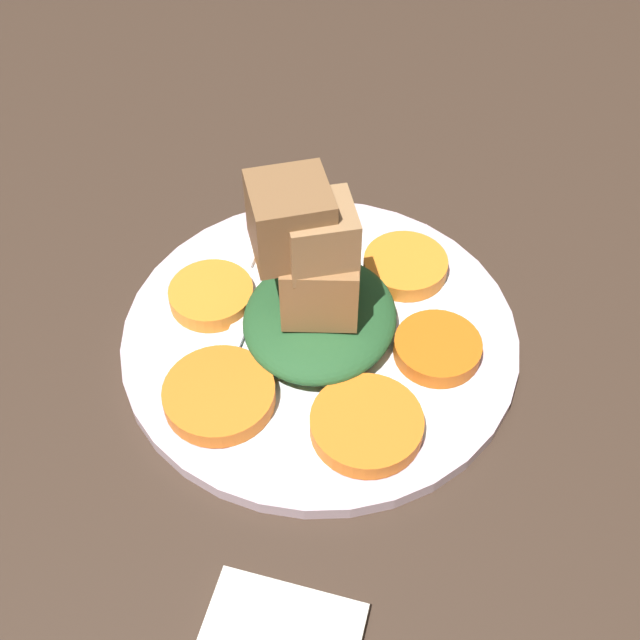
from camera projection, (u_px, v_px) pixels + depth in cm
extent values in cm
cube|color=#38281E|center=(320.00, 350.00, 53.94)|extent=(120.00, 120.00, 2.00)
cylinder|color=silver|center=(320.00, 336.00, 52.80)|extent=(25.89, 25.89, 1.00)
cylinder|color=white|center=(320.00, 335.00, 52.76)|extent=(20.71, 20.71, 1.00)
cylinder|color=orange|center=(219.00, 395.00, 48.23)|extent=(6.80, 6.80, 1.19)
cylinder|color=orange|center=(366.00, 425.00, 46.84)|extent=(6.68, 6.68, 1.19)
cylinder|color=#D66014|center=(436.00, 354.00, 50.29)|extent=(5.54, 5.54, 1.19)
cylinder|color=orange|center=(405.00, 266.00, 55.37)|extent=(5.81, 5.81, 1.19)
cylinder|color=orange|center=(297.00, 244.00, 56.78)|extent=(6.06, 6.06, 1.19)
cylinder|color=orange|center=(211.00, 295.00, 53.56)|extent=(5.66, 5.66, 1.19)
ellipsoid|color=#235128|center=(320.00, 317.00, 51.40)|extent=(10.90, 9.81, 2.51)
cube|color=olive|center=(319.00, 279.00, 48.69)|extent=(5.58, 5.58, 4.62)
cube|color=#9E754C|center=(315.00, 280.00, 49.56)|extent=(4.42, 4.42, 3.27)
cube|color=#9E754C|center=(333.00, 271.00, 49.88)|extent=(4.17, 4.17, 3.53)
cube|color=#9E754C|center=(320.00, 236.00, 45.95)|extent=(5.29, 5.29, 3.95)
cube|color=brown|center=(292.00, 214.00, 45.93)|extent=(6.11, 6.11, 4.51)
cube|color=silver|center=(228.00, 354.00, 50.80)|extent=(12.07, 1.33, 0.40)
cube|color=silver|center=(259.00, 279.00, 55.08)|extent=(1.50, 2.34, 0.40)
cube|color=silver|center=(258.00, 246.00, 57.21)|extent=(4.75, 0.40, 0.40)
cube|color=silver|center=(267.00, 248.00, 57.10)|extent=(4.75, 0.40, 0.40)
cube|color=silver|center=(276.00, 249.00, 57.00)|extent=(4.75, 0.40, 0.40)
cube|color=silver|center=(285.00, 251.00, 56.89)|extent=(4.75, 0.40, 0.40)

